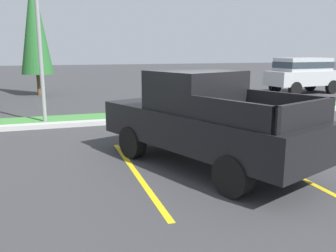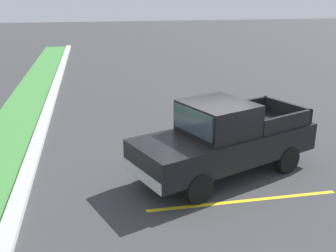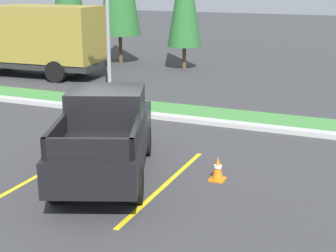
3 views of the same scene
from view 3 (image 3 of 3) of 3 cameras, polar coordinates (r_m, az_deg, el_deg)
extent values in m
plane|color=#38383A|center=(12.93, -6.29, -4.94)|extent=(120.00, 120.00, 0.00)
cube|color=yellow|center=(13.41, -12.62, -4.44)|extent=(0.12, 4.80, 0.01)
cube|color=yellow|center=(11.96, -0.33, -6.61)|extent=(0.12, 4.80, 0.01)
cube|color=#B2B2AD|center=(17.21, 1.83, 0.81)|extent=(56.00, 0.40, 0.15)
cube|color=#42843D|center=(18.22, 3.08, 1.51)|extent=(56.00, 1.80, 0.06)
cylinder|color=black|center=(14.06, -9.47, -1.67)|extent=(0.54, 0.81, 0.76)
cylinder|color=black|center=(13.85, -2.54, -1.73)|extent=(0.54, 0.81, 0.76)
cylinder|color=black|center=(11.22, -12.31, -6.52)|extent=(0.54, 0.81, 0.76)
cylinder|color=black|center=(10.95, -3.57, -6.73)|extent=(0.54, 0.81, 0.76)
cube|color=black|center=(12.32, -6.97, -1.70)|extent=(3.70, 5.53, 0.76)
cube|color=black|center=(12.38, -6.91, 2.25)|extent=(2.23, 2.14, 0.84)
cube|color=#2D3842|center=(13.16, -6.43, 3.32)|extent=(1.52, 0.66, 0.63)
cube|color=black|center=(10.94, -12.54, -0.99)|extent=(0.80, 1.80, 0.44)
cube|color=black|center=(10.67, -3.63, -1.07)|extent=(0.80, 1.80, 0.44)
cube|color=black|center=(9.93, -8.95, -2.57)|extent=(1.71, 0.76, 0.44)
cube|color=silver|center=(14.81, -5.59, 0.44)|extent=(1.73, 0.82, 0.28)
cylinder|color=black|center=(28.43, -17.69, 7.07)|extent=(1.02, 0.36, 1.00)
cylinder|color=black|center=(24.16, -12.44, 5.95)|extent=(1.02, 0.36, 1.00)
cylinder|color=black|center=(26.02, -9.88, 6.80)|extent=(1.02, 0.36, 1.00)
cube|color=#262626|center=(26.02, -14.57, 6.86)|extent=(6.92, 2.69, 0.30)
cube|color=olive|center=(25.39, -13.28, 10.03)|extent=(5.13, 2.69, 2.60)
cylinder|color=gray|center=(18.88, -6.82, 13.09)|extent=(0.14, 0.14, 7.31)
cylinder|color=brown|center=(31.20, -10.82, 8.73)|extent=(0.20, 0.20, 1.47)
cylinder|color=brown|center=(29.13, -5.33, 8.56)|extent=(0.20, 0.20, 1.61)
cylinder|color=brown|center=(27.14, 1.83, 7.65)|extent=(0.20, 0.20, 1.22)
cube|color=orange|center=(12.29, 5.56, -5.96)|extent=(0.36, 0.36, 0.04)
cone|color=orange|center=(12.18, 5.60, -4.65)|extent=(0.28, 0.28, 0.56)
cylinder|color=white|center=(12.17, 5.60, -4.53)|extent=(0.19, 0.19, 0.07)
camera|label=1|loc=(9.79, -47.19, -1.57)|focal=38.73mm
camera|label=2|loc=(20.49, -26.47, 15.07)|focal=41.90mm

